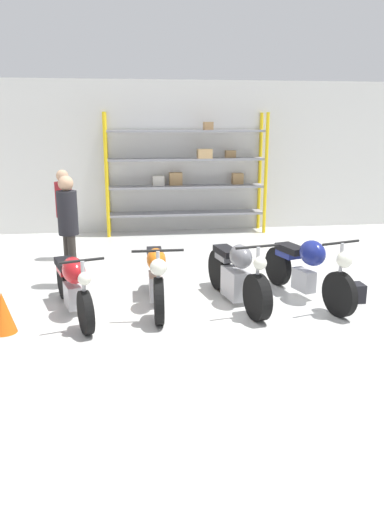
# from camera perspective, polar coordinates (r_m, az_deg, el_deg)

# --- Properties ---
(ground_plane) EXTENTS (30.00, 30.00, 0.00)m
(ground_plane) POSITION_cam_1_polar(r_m,az_deg,el_deg) (7.23, 0.42, -6.18)
(ground_plane) COLOR silver
(back_wall) EXTENTS (30.00, 0.08, 3.60)m
(back_wall) POSITION_cam_1_polar(r_m,az_deg,el_deg) (12.39, -3.26, 11.18)
(back_wall) COLOR silver
(back_wall) RESTS_ON ground_plane
(shelving_rack) EXTENTS (3.85, 0.63, 2.85)m
(shelving_rack) POSITION_cam_1_polar(r_m,az_deg,el_deg) (12.12, -0.46, 9.57)
(shelving_rack) COLOR yellow
(shelving_rack) RESTS_ON ground_plane
(motorcycle_red) EXTENTS (0.83, 1.99, 0.97)m
(motorcycle_red) POSITION_cam_1_polar(r_m,az_deg,el_deg) (7.13, -13.47, -3.02)
(motorcycle_red) COLOR black
(motorcycle_red) RESTS_ON ground_plane
(motorcycle_orange) EXTENTS (0.68, 2.00, 1.02)m
(motorcycle_orange) POSITION_cam_1_polar(r_m,az_deg,el_deg) (7.24, -4.11, -2.27)
(motorcycle_orange) COLOR black
(motorcycle_orange) RESTS_ON ground_plane
(motorcycle_grey) EXTENTS (0.70, 2.03, 1.04)m
(motorcycle_grey) POSITION_cam_1_polar(r_m,az_deg,el_deg) (7.41, 5.13, -2.15)
(motorcycle_grey) COLOR black
(motorcycle_grey) RESTS_ON ground_plane
(motorcycle_blue) EXTENTS (0.85, 2.12, 1.06)m
(motorcycle_blue) POSITION_cam_1_polar(r_m,az_deg,el_deg) (7.69, 13.08, -1.24)
(motorcycle_blue) COLOR black
(motorcycle_blue) RESTS_ON ground_plane
(person_browsing) EXTENTS (0.43, 0.43, 1.82)m
(person_browsing) POSITION_cam_1_polar(r_m,az_deg,el_deg) (8.20, -13.98, 3.77)
(person_browsing) COLOR #38332D
(person_browsing) RESTS_ON ground_plane
(person_near_rack) EXTENTS (0.35, 0.35, 1.76)m
(person_near_rack) POSITION_cam_1_polar(r_m,az_deg,el_deg) (9.95, -14.39, 5.42)
(person_near_rack) COLOR #595960
(person_near_rack) RESTS_ON ground_plane
(toolbox) EXTENTS (0.44, 0.26, 0.28)m
(toolbox) POSITION_cam_1_polar(r_m,az_deg,el_deg) (7.87, 17.49, -4.04)
(toolbox) COLOR black
(toolbox) RESTS_ON ground_plane
(traffic_cone) EXTENTS (0.32, 0.32, 0.55)m
(traffic_cone) POSITION_cam_1_polar(r_m,az_deg,el_deg) (6.83, -20.80, -6.04)
(traffic_cone) COLOR orange
(traffic_cone) RESTS_ON ground_plane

